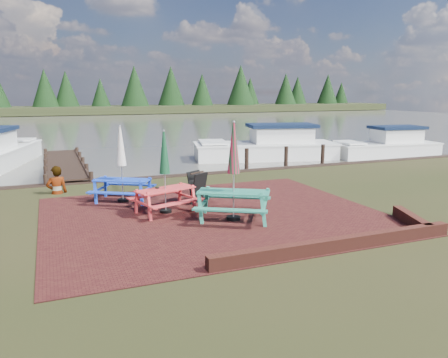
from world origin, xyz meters
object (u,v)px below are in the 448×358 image
object	(u,v)px
boat_far	(387,147)
picnic_table_blue	(122,176)
picnic_table_red	(165,185)
picnic_table_teal	(234,187)
person	(55,166)
chalkboard	(197,187)
jetty	(64,164)
boat_near	(268,148)

from	to	relation	value
boat_far	picnic_table_blue	bearing A→B (deg)	116.17
picnic_table_red	boat_far	size ratio (longest dim) A/B	0.38
picnic_table_teal	picnic_table_blue	distance (m)	3.92
picnic_table_teal	person	xyz separation A→B (m)	(-4.26, 5.05, 0.02)
picnic_table_blue	chalkboard	world-z (taller)	picnic_table_blue
picnic_table_red	picnic_table_blue	world-z (taller)	picnic_table_blue
picnic_table_teal	jetty	bearing A→B (deg)	139.99
picnic_table_blue	chalkboard	size ratio (longest dim) A/B	2.46
boat_near	boat_far	world-z (taller)	boat_near
picnic_table_teal	jetty	xyz separation A→B (m)	(-3.81, 10.92, -0.79)
picnic_table_blue	person	size ratio (longest dim) A/B	1.26
picnic_table_blue	jetty	world-z (taller)	picnic_table_blue
boat_near	picnic_table_teal	bearing A→B (deg)	161.50
picnic_table_teal	boat_near	size ratio (longest dim) A/B	0.33
picnic_table_red	jetty	world-z (taller)	picnic_table_red
picnic_table_teal	picnic_table_red	distance (m)	2.02
jetty	picnic_table_red	bearing A→B (deg)	-76.32
picnic_table_teal	person	distance (m)	6.61
picnic_table_teal	person	size ratio (longest dim) A/B	1.40
picnic_table_teal	picnic_table_red	size ratio (longest dim) A/B	1.12
boat_far	person	size ratio (longest dim) A/B	3.33
picnic_table_teal	person	bearing A→B (deg)	160.92
picnic_table_teal	jetty	distance (m)	11.59
boat_near	person	xyz separation A→B (m)	(-10.79, -5.45, 0.51)
jetty	boat_far	distance (m)	16.94
picnic_table_blue	picnic_table_teal	bearing A→B (deg)	-20.89
picnic_table_teal	picnic_table_blue	bearing A→B (deg)	158.39
picnic_table_teal	boat_near	xyz separation A→B (m)	(6.52, 10.50, -0.50)
picnic_table_teal	chalkboard	size ratio (longest dim) A/B	2.72
picnic_table_red	jetty	distance (m)	9.85
picnic_table_teal	picnic_table_red	world-z (taller)	picnic_table_teal
picnic_table_teal	jetty	size ratio (longest dim) A/B	0.29
chalkboard	jetty	world-z (taller)	chalkboard
chalkboard	boat_far	world-z (taller)	boat_far
picnic_table_teal	picnic_table_blue	world-z (taller)	picnic_table_teal
picnic_table_blue	boat_near	bearing A→B (deg)	71.18
picnic_table_red	chalkboard	size ratio (longest dim) A/B	2.42
chalkboard	boat_far	size ratio (longest dim) A/B	0.15
jetty	boat_far	xyz separation A→B (m)	(16.79, -2.24, 0.25)
jetty	chalkboard	bearing A→B (deg)	-68.17
person	picnic_table_blue	bearing A→B (deg)	126.16
picnic_table_teal	boat_far	bearing A→B (deg)	64.53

